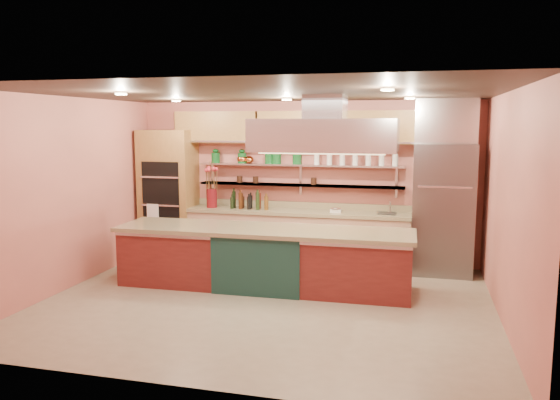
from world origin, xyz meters
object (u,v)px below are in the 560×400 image
(refrigerator, at_px, (443,209))
(copper_kettle, at_px, (249,160))
(flower_vase, at_px, (212,198))
(island, at_px, (263,258))
(green_canister, at_px, (277,158))
(kitchen_scale, at_px, (336,209))

(refrigerator, height_order, copper_kettle, refrigerator)
(flower_vase, relative_size, copper_kettle, 2.07)
(flower_vase, xyz_separation_m, copper_kettle, (0.63, 0.22, 0.68))
(island, xyz_separation_m, flower_vase, (-1.38, 1.48, 0.65))
(flower_vase, xyz_separation_m, green_canister, (1.14, 0.22, 0.71))
(green_canister, bearing_deg, copper_kettle, 180.00)
(green_canister, bearing_deg, island, -81.98)
(island, xyz_separation_m, copper_kettle, (-0.74, 1.70, 1.33))
(copper_kettle, height_order, green_canister, green_canister)
(island, height_order, flower_vase, flower_vase)
(refrigerator, distance_m, flower_vase, 3.95)
(refrigerator, xyz_separation_m, copper_kettle, (-3.32, 0.23, 0.73))
(kitchen_scale, distance_m, green_canister, 1.39)
(kitchen_scale, xyz_separation_m, green_canister, (-1.09, 0.22, 0.83))
(island, relative_size, kitchen_scale, 23.92)
(green_canister, bearing_deg, refrigerator, -4.67)
(refrigerator, bearing_deg, kitchen_scale, 179.67)
(flower_vase, height_order, kitchen_scale, flower_vase)
(island, height_order, green_canister, green_canister)
(kitchen_scale, distance_m, copper_kettle, 1.79)
(refrigerator, relative_size, green_canister, 11.09)
(island, xyz_separation_m, green_canister, (-0.24, 1.70, 1.36))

